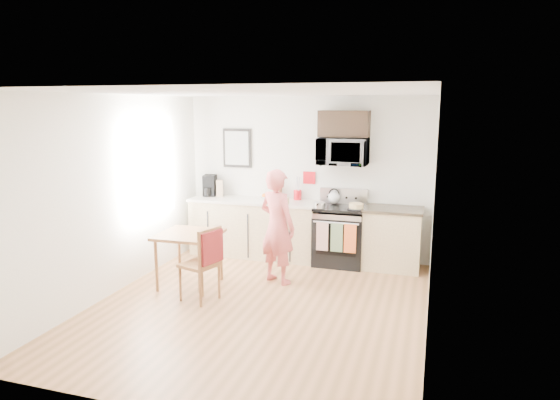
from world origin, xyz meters
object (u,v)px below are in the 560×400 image
(range, at_px, (340,237))
(microwave, at_px, (343,151))
(person, at_px, (277,226))
(dining_table, at_px, (189,239))
(chair, at_px, (207,255))
(cake, at_px, (356,206))

(range, bearing_deg, microwave, 90.06)
(range, height_order, person, person)
(range, distance_m, person, 1.32)
(dining_table, relative_size, chair, 0.82)
(range, xyz_separation_m, person, (-0.68, -1.07, 0.37))
(dining_table, xyz_separation_m, cake, (2.05, 1.42, 0.31))
(microwave, xyz_separation_m, person, (-0.68, -1.18, -0.96))
(cake, bearing_deg, person, -135.85)
(microwave, bearing_deg, range, -89.94)
(range, relative_size, person, 0.72)
(chair, height_order, cake, cake)
(person, relative_size, dining_table, 2.02)
(microwave, distance_m, chair, 2.75)
(person, relative_size, cake, 6.05)
(range, height_order, dining_table, range)
(microwave, xyz_separation_m, cake, (0.27, -0.26, -0.79))
(range, height_order, microwave, microwave)
(dining_table, bearing_deg, cake, 34.66)
(range, relative_size, cake, 4.37)
(person, height_order, chair, person)
(cake, bearing_deg, chair, -129.53)
(chair, bearing_deg, person, 74.57)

